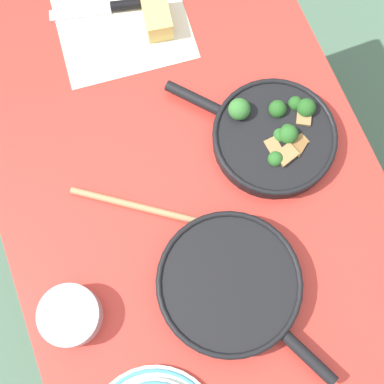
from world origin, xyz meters
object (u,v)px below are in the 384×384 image
wooden_spoon (183,217)px  cheese_block (157,17)px  skillet_eggs (231,284)px  prep_bowl_steel (70,315)px  skillet_broccoli (274,135)px  grater_knife (113,7)px

wooden_spoon → cheese_block: 0.47m
skillet_eggs → wooden_spoon: (0.17, 0.04, -0.02)m
cheese_block → prep_bowl_steel: size_ratio=0.88×
skillet_eggs → wooden_spoon: skillet_eggs is taller
wooden_spoon → prep_bowl_steel: size_ratio=2.83×
prep_bowl_steel → skillet_eggs: bearing=-99.9°
skillet_broccoli → cheese_block: size_ratio=3.19×
skillet_broccoli → skillet_eggs: bearing=100.8°
skillet_broccoli → wooden_spoon: 0.26m
prep_bowl_steel → grater_knife: bearing=-24.9°
wooden_spoon → prep_bowl_steel: prep_bowl_steel is taller
wooden_spoon → grater_knife: 0.53m
skillet_eggs → prep_bowl_steel: size_ratio=3.22×
skillet_broccoli → prep_bowl_steel: (-0.21, 0.52, 0.00)m
wooden_spoon → grater_knife: (0.53, -0.02, 0.00)m
skillet_broccoli → prep_bowl_steel: skillet_broccoli is taller
cheese_block → prep_bowl_steel: 0.69m
grater_knife → cheese_block: bearing=152.2°
skillet_broccoli → skillet_eggs: size_ratio=0.87×
cheese_block → prep_bowl_steel: same height
wooden_spoon → prep_bowl_steel: (-0.11, 0.27, 0.02)m
wooden_spoon → prep_bowl_steel: bearing=-122.9°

